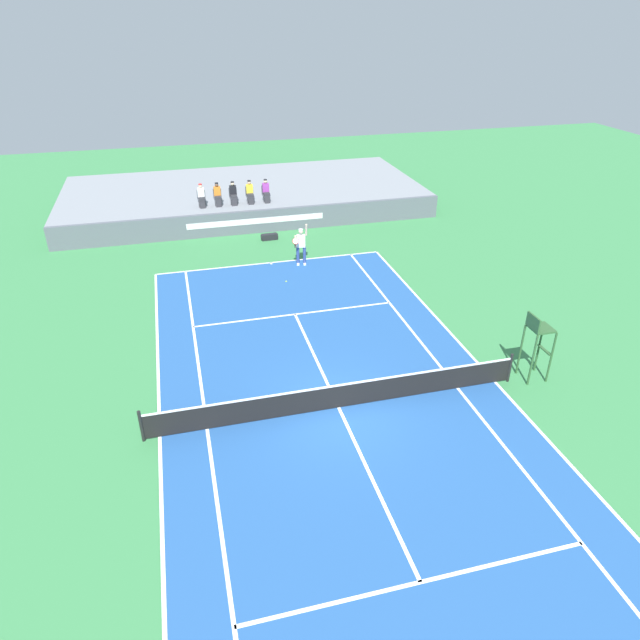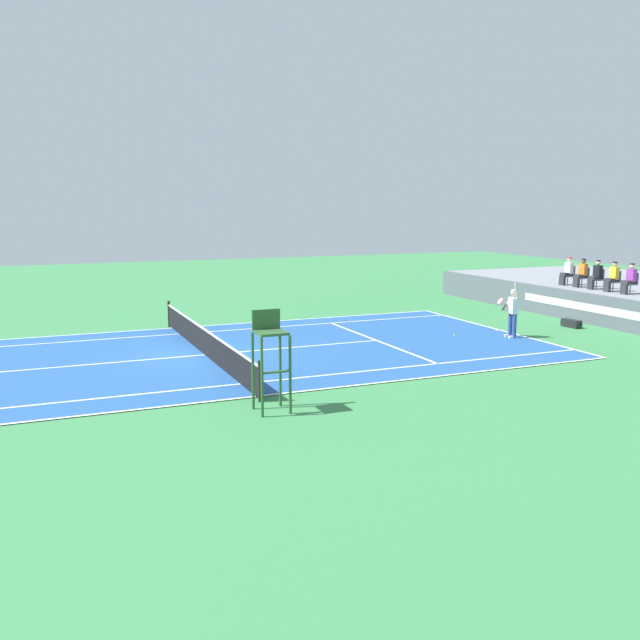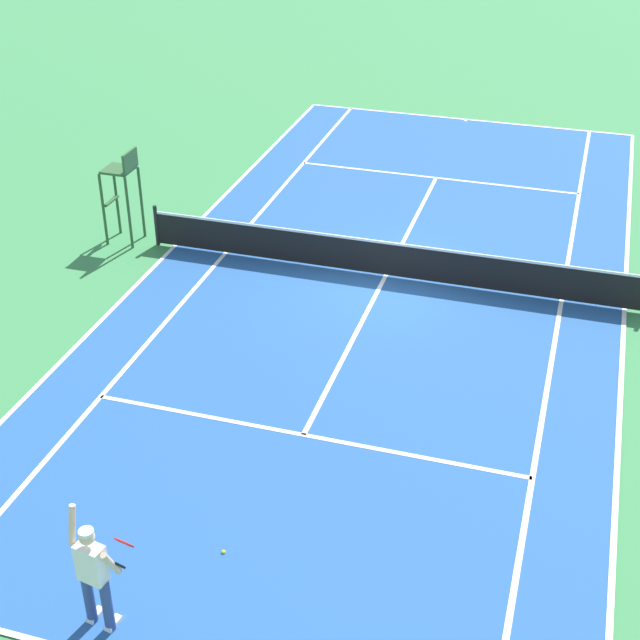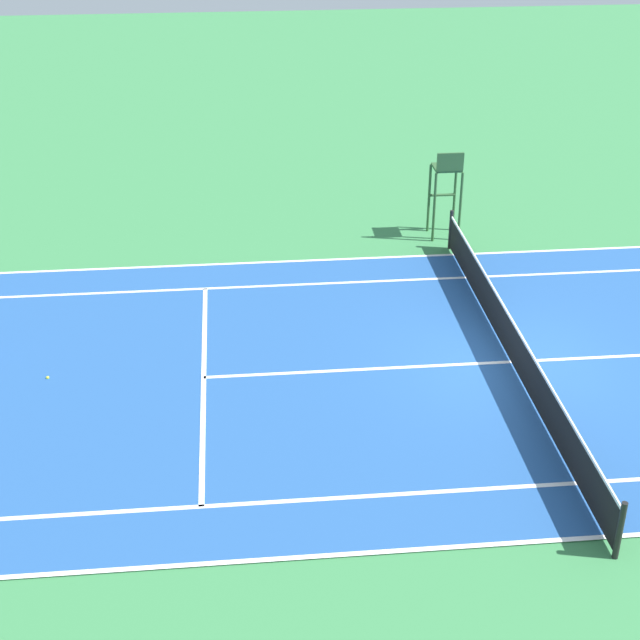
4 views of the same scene
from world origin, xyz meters
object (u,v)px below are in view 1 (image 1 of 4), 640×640
Objects in this scene: spectator_seated_1 at (218,195)px; tennis_player at (301,245)px; umpire_chair at (537,338)px; spectator_seated_2 at (233,194)px; spectator_seated_0 at (201,196)px; spectator_seated_4 at (266,191)px; spectator_seated_3 at (250,192)px; tennis_ball at (286,281)px; equipment_bag at (269,237)px.

spectator_seated_1 reaches higher than tennis_player.
umpire_chair is (8.62, -17.66, -0.33)m from spectator_seated_1.
spectator_seated_1 is 1.00× the size of spectator_seated_2.
spectator_seated_0 is 1.00× the size of spectator_seated_4.
spectator_seated_3 is at bearing 0.00° from spectator_seated_2.
equipment_bag is at bearing 87.70° from tennis_ball.
tennis_player is at bearing -62.71° from spectator_seated_1.
equipment_bag is (1.49, -2.63, -1.73)m from spectator_seated_2.
spectator_seated_2 is (1.75, 0.00, 0.00)m from spectator_seated_0.
spectator_seated_3 is 1.39× the size of equipment_bag.
spectator_seated_4 is (1.85, 0.00, 0.00)m from spectator_seated_2.
spectator_seated_0 is 1.75m from spectator_seated_2.
spectator_seated_1 is 1.39× the size of equipment_bag.
equipment_bag is at bearing -48.06° from spectator_seated_1.
umpire_chair is at bearing -63.99° from spectator_seated_1.
tennis_player is at bearing -76.97° from spectator_seated_3.
tennis_ball is (0.34, -8.10, -1.85)m from spectator_seated_3.
spectator_seated_3 is 3.19m from equipment_bag.
spectator_seated_2 and spectator_seated_4 have the same top height.
spectator_seated_4 is (0.92, 0.00, 0.00)m from spectator_seated_3.
spectator_seated_2 is at bearing 180.00° from spectator_seated_4.
tennis_player is 30.63× the size of tennis_ball.
spectator_seated_4 is at bearing 0.00° from spectator_seated_3.
tennis_player is (0.54, -6.32, -0.89)m from spectator_seated_4.
spectator_seated_2 is at bearing 113.69° from umpire_chair.
spectator_seated_3 is (1.80, 0.00, 0.00)m from spectator_seated_1.
spectator_seated_0 and spectator_seated_2 have the same top height.
equipment_bag is (3.24, -2.63, -1.73)m from spectator_seated_0.
spectator_seated_4 reaches higher than tennis_ball.
umpire_chair is at bearing -67.40° from equipment_bag.
spectator_seated_1 is at bearing 180.00° from spectator_seated_4.
tennis_ball is at bearing -87.59° from spectator_seated_3.
tennis_ball is at bearing -69.52° from spectator_seated_0.
spectator_seated_1 is at bearing 180.00° from spectator_seated_2.
equipment_bag is at bearing -77.95° from spectator_seated_3.
spectator_seated_3 is 0.52× the size of umpire_chair.
spectator_seated_4 is 0.61× the size of tennis_player.
umpire_chair is (6.82, -17.66, -0.33)m from spectator_seated_3.
equipment_bag is (2.36, -2.63, -1.73)m from spectator_seated_1.
spectator_seated_1 is 0.61× the size of tennis_player.
umpire_chair is (6.48, -9.56, 1.52)m from tennis_ball.
spectator_seated_3 is (2.68, 0.00, 0.00)m from spectator_seated_0.
spectator_seated_0 is 4.52m from equipment_bag.
equipment_bag is at bearing -97.75° from spectator_seated_4.
spectator_seated_1 is 1.80m from spectator_seated_3.
spectator_seated_2 reaches higher than tennis_ball.
spectator_seated_1 is 18.60× the size of tennis_ball.
spectator_seated_2 is 3.48m from equipment_bag.
spectator_seated_4 is at bearing 108.48° from umpire_chair.
spectator_seated_3 and spectator_seated_4 have the same top height.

